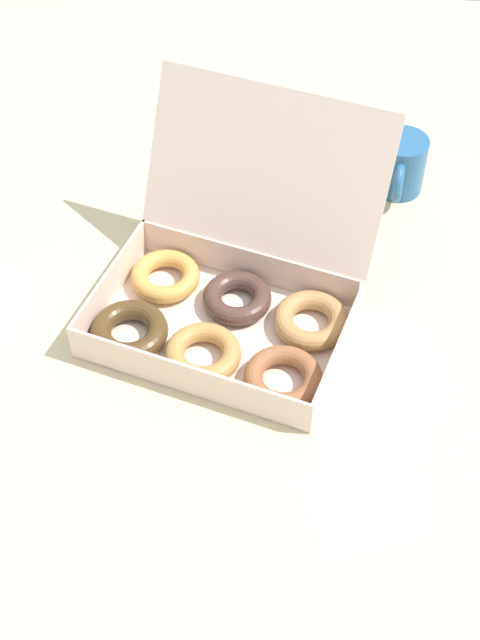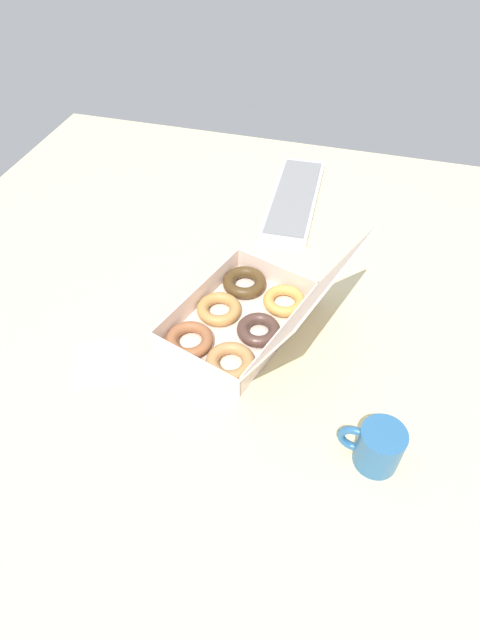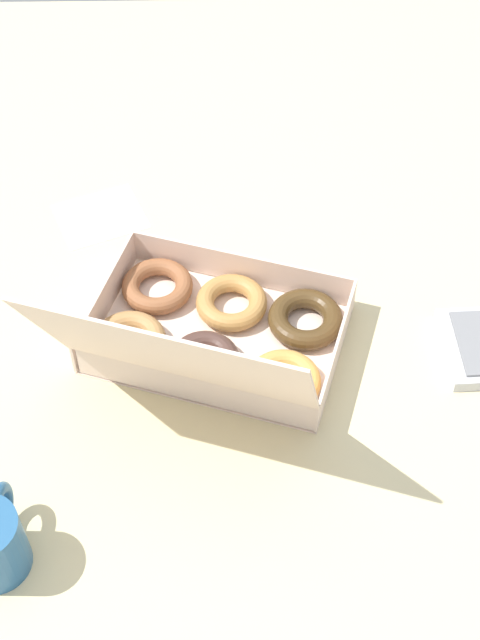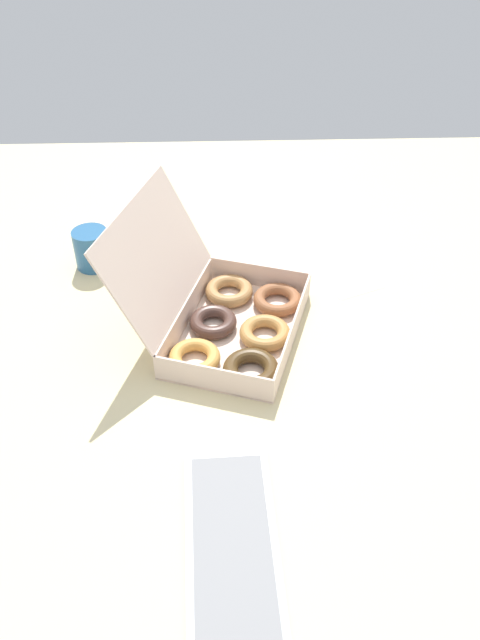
{
  "view_description": "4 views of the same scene",
  "coord_description": "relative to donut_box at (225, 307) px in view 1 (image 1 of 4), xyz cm",
  "views": [
    {
      "loc": [
        4.8,
        -80.05,
        91.6
      ],
      "look_at": [
        -0.35,
        -1.74,
        3.05
      ],
      "focal_mm": 50.0,
      "sensor_mm": 36.0,
      "label": 1
    },
    {
      "loc": [
        70.31,
        19.16,
        82.06
      ],
      "look_at": [
        -2.75,
        -1.21,
        1.86
      ],
      "focal_mm": 28.0,
      "sensor_mm": 36.0,
      "label": 2
    },
    {
      "loc": [
        -4.46,
        75.8,
        95.53
      ],
      "look_at": [
        -5.93,
        -0.63,
        5.18
      ],
      "focal_mm": 50.0,
      "sensor_mm": 36.0,
      "label": 3
    },
    {
      "loc": [
        -97.47,
        1.36,
        82.14
      ],
      "look_at": [
        -5.09,
        -1.84,
        5.37
      ],
      "focal_mm": 35.0,
      "sensor_mm": 36.0,
      "label": 4
    }
  ],
  "objects": [
    {
      "name": "donut_box",
      "position": [
        0.0,
        0.0,
        0.0
      ],
      "size": [
        41.83,
        41.21,
        26.04
      ],
      "color": "beige",
      "rests_on": "ground_plane"
    },
    {
      "name": "ground_plane",
      "position": [
        2.43,
        -0.14,
        -4.43
      ],
      "size": [
        180.0,
        180.0,
        2.0
      ],
      "primitive_type": "cube",
      "color": "beige"
    },
    {
      "name": "coffee_mug",
      "position": [
        24.73,
        30.26,
        1.21
      ],
      "size": [
        7.94,
        11.5,
        9.04
      ],
      "color": "#285C8D",
      "rests_on": "ground_plane"
    },
    {
      "name": "paper_napkin",
      "position": [
        17.78,
        -26.76,
        -3.35
      ],
      "size": [
        16.02,
        14.98,
        0.15
      ],
      "primitive_type": "cube",
      "rotation": [
        0.0,
        0.0,
        0.39
      ],
      "color": "white",
      "rests_on": "ground_plane"
    }
  ]
}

